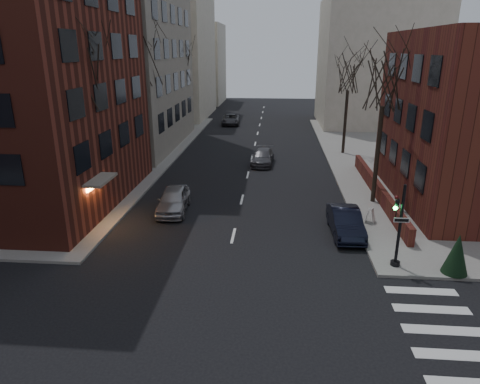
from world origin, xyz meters
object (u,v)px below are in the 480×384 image
Objects in this scene: car_lane_gray at (263,157)px; streetlamp_near at (139,126)px; streetlamp_far at (190,97)px; parked_sedan at (345,222)px; traffic_signal at (398,231)px; evergreen_shrub at (457,254)px; tree_right_b at (349,74)px; car_lane_far at (231,119)px; tree_left_b at (142,61)px; car_lane_silver at (173,200)px; tree_left_c at (180,65)px; tree_right_a at (385,80)px; tree_left_a at (78,75)px; sandwich_board at (370,215)px.

streetlamp_near is at bearing -145.16° from car_lane_gray.
streetlamp_far reaches higher than parked_sedan.
evergreen_shrub is at bearing -10.93° from traffic_signal.
tree_right_b is 20.01m from streetlamp_far.
car_lane_far is at bearing 54.62° from streetlamp_far.
parked_sedan is 36.68m from car_lane_far.
car_lane_far is 42.05m from evergreen_shrub.
tree_left_b is 2.42× the size of car_lane_silver.
streetlamp_far is at bearing 94.81° from car_lane_silver.
streetlamp_near is at bearing 141.13° from traffic_signal.
evergreen_shrub is at bearing -46.77° from parked_sedan.
tree_left_c is 1.00× the size of tree_right_a.
parked_sedan reaches higher than car_lane_far.
streetlamp_near is at bearing -81.47° from tree_left_b.
tree_right_b reaches higher than streetlamp_far.
streetlamp_near is at bearing -88.09° from tree_left_c.
streetlamp_near is 3.30× the size of evergreen_shrub.
streetlamp_near reaches higher than evergreen_shrub.
car_lane_far is (-12.75, 15.99, -6.90)m from tree_right_b.
traffic_signal is 19.77m from car_lane_gray.
streetlamp_near reaches higher than parked_sedan.
streetlamp_far is 32.79m from parked_sedan.
traffic_signal is 13.75m from car_lane_silver.
tree_left_a is 21.38m from evergreen_shrub.
streetlamp_near is (-17.00, 4.00, -3.79)m from tree_right_a.
tree_left_a is (-16.74, 5.01, 6.56)m from traffic_signal.
tree_right_a reaches higher than car_lane_gray.
tree_left_b is 6.18m from streetlamp_near.
tree_left_a is 18.48m from car_lane_gray.
traffic_signal is 10.92m from tree_right_a.
car_lane_far is 35.73m from sandwich_board.
evergreen_shrub is (19.30, -5.50, -7.37)m from tree_left_a.
streetlamp_far is at bearing 73.30° from tree_left_c.
tree_right_b reaches higher than car_lane_gray.
tree_right_b is (17.60, 6.00, -1.33)m from tree_left_b.
parked_sedan is (-1.74, 3.75, -1.18)m from traffic_signal.
car_lane_silver is at bearing -93.68° from car_lane_far.
traffic_signal is at bearing -92.15° from tree_right_b.
sandwich_board is at bearing -104.00° from tree_right_a.
tree_left_b is 1.72× the size of streetlamp_far.
streetlamp_far is (-16.14, 33.01, 2.33)m from traffic_signal.
car_lane_far is at bearing 128.56° from tree_right_b.
tree_left_c is at bearing 96.86° from car_lane_silver.
tree_left_b is at bearing 137.80° from evergreen_shrub.
car_lane_gray is 2.37× the size of evergreen_shrub.
sandwich_board is at bearing -25.70° from streetlamp_near.
car_lane_silver is at bearing -161.74° from sandwich_board.
evergreen_shrub is at bearing -59.48° from car_lane_gray.
tree_left_b is at bearing 155.56° from tree_right_a.
tree_left_a is at bearing 163.35° from traffic_signal.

